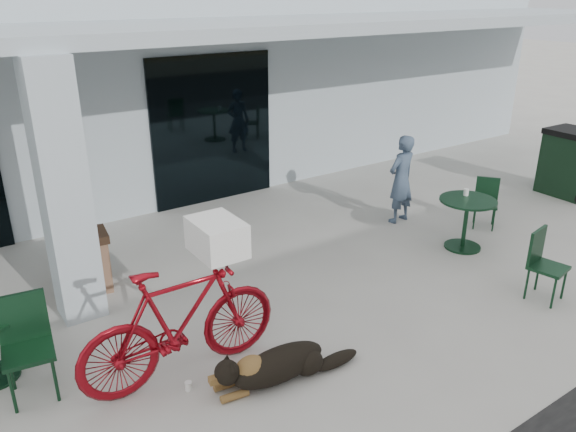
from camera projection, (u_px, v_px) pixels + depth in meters
ground at (286, 363)px, 6.04m from camera, size 80.00×80.00×0.00m
building at (55, 66)px, 11.68m from camera, size 22.00×7.00×4.50m
storefront_glass_right at (213, 130)px, 10.28m from camera, size 2.40×0.06×2.70m
column at (64, 195)px, 6.42m from camera, size 0.50×0.50×3.12m
overhang at (135, 32)px, 7.58m from camera, size 22.00×2.80×0.18m
bicycle at (181, 322)px, 5.63m from camera, size 2.15×0.63×1.29m
laundry_basket at (217, 237)px, 5.56m from camera, size 0.45×0.60×0.35m
dog at (279, 363)px, 5.72m from camera, size 1.26×0.57×0.41m
cup_near_dog at (188, 386)px, 5.63m from camera, size 0.09×0.09×0.09m
cafe_chair_near at (28, 351)px, 5.39m from camera, size 0.54×0.57×1.04m
cafe_table_far at (465, 224)px, 8.60m from camera, size 1.07×1.07×0.80m
cafe_chair_far_a at (549, 267)px, 7.14m from camera, size 0.50×0.53×0.93m
cafe_chair_far_b at (486, 204)px, 9.37m from camera, size 0.55×0.55×0.83m
person at (401, 179)px, 9.48m from camera, size 0.59×0.42×1.52m
cup_on_table at (466, 192)px, 8.60m from camera, size 0.10×0.10×0.11m
trash_receptacle at (91, 262)px, 7.39m from camera, size 0.55×0.55×0.82m
wheeled_bin at (572, 163)px, 10.80m from camera, size 0.81×1.02×1.27m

